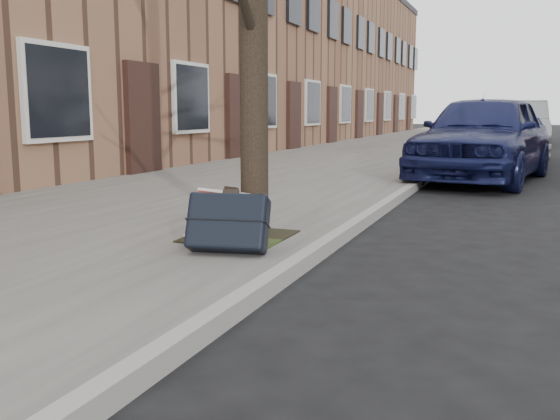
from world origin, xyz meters
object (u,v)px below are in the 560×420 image
at_px(suitcase_red, 223,219).
at_px(suitcase_navy, 228,222).
at_px(car_near_front, 484,137).
at_px(car_near_mid, 511,131).

relative_size(suitcase_red, suitcase_navy, 0.94).
distance_m(suitcase_red, car_near_front, 7.29).
distance_m(suitcase_red, car_near_mid, 12.20).
xyz_separation_m(suitcase_red, suitcase_navy, (0.14, -0.20, 0.02)).
height_order(suitcase_navy, car_near_mid, car_near_mid).
relative_size(suitcase_navy, car_near_mid, 0.14).
bearing_deg(car_near_mid, car_near_front, -96.08).
bearing_deg(car_near_front, suitcase_navy, -92.57).
bearing_deg(suitcase_navy, car_near_mid, 71.41).
height_order(suitcase_navy, car_near_front, car_near_front).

